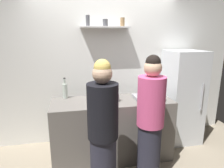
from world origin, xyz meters
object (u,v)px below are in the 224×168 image
at_px(baking_pan, 145,97).
at_px(wine_bottle_dark_glass, 161,94).
at_px(refrigerator, 182,97).
at_px(wine_bottle_pale_glass, 65,90).
at_px(water_bottle_plastic, 93,91).
at_px(person_pink_top, 150,122).
at_px(utensil_holder, 116,97).
at_px(person_blonde, 103,134).

bearing_deg(baking_pan, wine_bottle_dark_glass, -57.66).
xyz_separation_m(refrigerator, wine_bottle_pale_glass, (-2.02, -0.07, 0.25)).
relative_size(refrigerator, wine_bottle_pale_glass, 5.09).
bearing_deg(baking_pan, water_bottle_plastic, 164.43).
relative_size(wine_bottle_pale_glass, person_pink_top, 0.19).
height_order(baking_pan, person_pink_top, person_pink_top).
bearing_deg(water_bottle_plastic, utensil_holder, -41.30).
distance_m(wine_bottle_dark_glass, person_blonde, 1.08).
distance_m(baking_pan, wine_bottle_pale_glass, 1.22).
height_order(wine_bottle_dark_glass, water_bottle_plastic, wine_bottle_dark_glass).
bearing_deg(wine_bottle_dark_glass, refrigerator, 39.41).
distance_m(utensil_holder, wine_bottle_pale_glass, 0.79).
relative_size(wine_bottle_pale_glass, water_bottle_plastic, 1.40).
bearing_deg(refrigerator, water_bottle_plastic, -176.31).
bearing_deg(person_pink_top, baking_pan, 152.84).
bearing_deg(refrigerator, baking_pan, -159.32).
bearing_deg(wine_bottle_dark_glass, person_pink_top, -131.02).
bearing_deg(person_pink_top, wine_bottle_dark_glass, 125.42).
relative_size(utensil_holder, wine_bottle_dark_glass, 0.65).
bearing_deg(wine_bottle_pale_glass, refrigerator, 1.85).
distance_m(water_bottle_plastic, person_pink_top, 1.03).
relative_size(refrigerator, utensil_holder, 7.33).
distance_m(refrigerator, wine_bottle_pale_glass, 2.04).
height_order(utensil_holder, water_bottle_plastic, water_bottle_plastic).
relative_size(baking_pan, utensil_holder, 1.53).
bearing_deg(utensil_holder, person_pink_top, -59.03).
xyz_separation_m(wine_bottle_pale_glass, person_pink_top, (1.05, -0.83, -0.24)).
height_order(wine_bottle_dark_glass, person_pink_top, person_pink_top).
height_order(utensil_holder, person_blonde, person_blonde).
xyz_separation_m(wine_bottle_pale_glass, water_bottle_plastic, (0.43, -0.04, -0.02)).
bearing_deg(utensil_holder, water_bottle_plastic, 138.70).
bearing_deg(water_bottle_plastic, person_blonde, -90.41).
height_order(baking_pan, wine_bottle_pale_glass, wine_bottle_pale_glass).
height_order(water_bottle_plastic, person_pink_top, person_pink_top).
bearing_deg(person_pink_top, refrigerator, 119.08).
height_order(baking_pan, person_blonde, person_blonde).
xyz_separation_m(utensil_holder, water_bottle_plastic, (-0.30, 0.26, 0.04)).
relative_size(wine_bottle_pale_glass, wine_bottle_dark_glass, 0.93).
distance_m(refrigerator, baking_pan, 0.90).
relative_size(refrigerator, baking_pan, 4.78).
height_order(water_bottle_plastic, person_blonde, person_blonde).
xyz_separation_m(water_bottle_plastic, person_blonde, (-0.01, -0.96, -0.23)).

